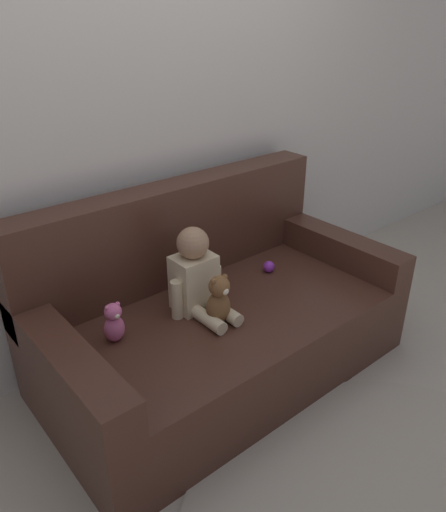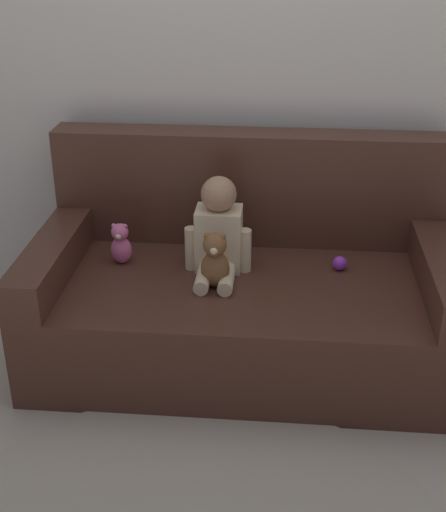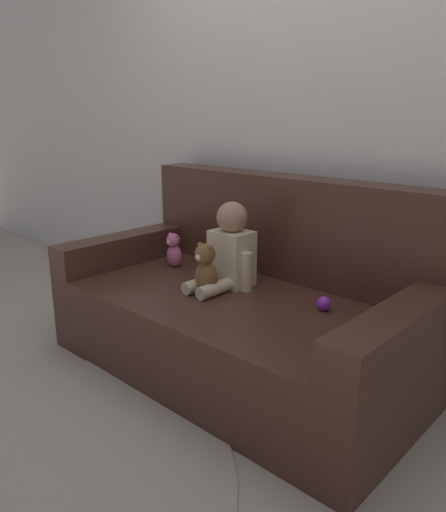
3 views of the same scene
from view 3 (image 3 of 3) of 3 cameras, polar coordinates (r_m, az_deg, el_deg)
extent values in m
plane|color=#B7AD99|center=(2.53, 1.61, -12.62)|extent=(12.00, 12.00, 0.00)
cube|color=silver|center=(2.66, 10.31, 17.71)|extent=(8.00, 0.05, 2.60)
cube|color=#47281E|center=(2.44, 1.64, -8.60)|extent=(1.77, 0.95, 0.39)
cube|color=#47281E|center=(2.58, 7.46, 3.32)|extent=(1.77, 0.18, 0.52)
cube|color=#47281E|center=(2.91, -10.26, 1.07)|extent=(0.16, 0.95, 0.16)
cube|color=#47281E|center=(1.94, 20.02, -7.52)|extent=(0.16, 0.95, 0.16)
cube|color=beige|center=(2.45, 1.01, -0.21)|extent=(0.19, 0.15, 0.27)
sphere|color=#A37A5B|center=(2.40, 1.03, 4.45)|extent=(0.15, 0.15, 0.15)
cylinder|color=beige|center=(2.40, -2.65, -3.23)|extent=(0.06, 0.19, 0.06)
cylinder|color=beige|center=(2.33, -0.97, -3.78)|extent=(0.06, 0.19, 0.06)
cylinder|color=beige|center=(2.52, -1.30, -0.70)|extent=(0.06, 0.06, 0.19)
cylinder|color=beige|center=(2.37, 2.70, -1.81)|extent=(0.06, 0.06, 0.19)
ellipsoid|color=brown|center=(2.34, -1.91, -2.42)|extent=(0.12, 0.10, 0.16)
sphere|color=brown|center=(2.30, -2.06, 0.23)|extent=(0.10, 0.10, 0.10)
sphere|color=brown|center=(2.32, -2.62, 1.25)|extent=(0.03, 0.03, 0.03)
sphere|color=brown|center=(2.27, -1.50, 0.97)|extent=(0.03, 0.03, 0.03)
sphere|color=beige|center=(2.28, -2.75, -0.14)|extent=(0.03, 0.03, 0.03)
cylinder|color=brown|center=(2.38, -3.14, -3.65)|extent=(0.04, 0.06, 0.04)
cylinder|color=brown|center=(2.31, -1.35, -4.25)|extent=(0.04, 0.06, 0.04)
ellipsoid|color=#DB6699|center=(2.77, -5.57, 0.05)|extent=(0.09, 0.08, 0.12)
sphere|color=#DB6699|center=(2.74, -5.71, 1.80)|extent=(0.08, 0.08, 0.08)
sphere|color=#DB6699|center=(2.75, -6.06, 2.46)|extent=(0.02, 0.02, 0.02)
sphere|color=#DB6699|center=(2.72, -5.38, 2.29)|extent=(0.02, 0.02, 0.02)
sphere|color=beige|center=(2.72, -6.18, 1.57)|extent=(0.03, 0.03, 0.03)
sphere|color=purple|center=(2.20, 11.49, -5.34)|extent=(0.06, 0.06, 0.06)
camera|label=1|loc=(2.83, -48.29, 20.91)|focal=35.00mm
camera|label=2|loc=(1.76, -90.35, 20.14)|focal=50.00mm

